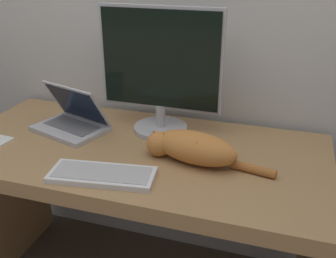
% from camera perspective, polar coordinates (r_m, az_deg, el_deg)
% --- Properties ---
extents(desk, '(1.51, 0.73, 0.78)m').
position_cam_1_polar(desk, '(1.66, -4.54, -7.75)').
color(desk, '#A37A4C').
rests_on(desk, ground_plane).
extents(monitor, '(0.52, 0.23, 0.53)m').
position_cam_1_polar(monitor, '(1.63, -1.12, 8.37)').
color(monitor, '#B2B2B7').
rests_on(monitor, desk).
extents(laptop, '(0.35, 0.29, 0.20)m').
position_cam_1_polar(laptop, '(1.76, -13.73, 1.18)').
color(laptop, '#B7B7BC').
rests_on(laptop, desk).
extents(external_keyboard, '(0.38, 0.19, 0.02)m').
position_cam_1_polar(external_keyboard, '(1.39, -9.53, -6.56)').
color(external_keyboard, white).
rests_on(external_keyboard, desk).
extents(cat, '(0.49, 0.20, 0.12)m').
position_cam_1_polar(cat, '(1.45, 3.48, -2.61)').
color(cat, '#C67A38').
rests_on(cat, desk).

